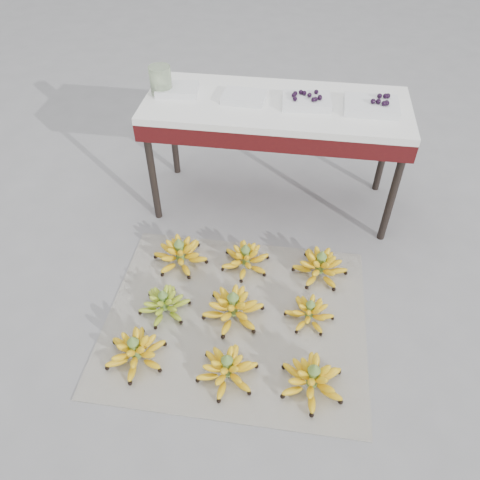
# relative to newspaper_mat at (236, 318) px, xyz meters

# --- Properties ---
(ground) EXTENTS (60.00, 60.00, 0.00)m
(ground) POSITION_rel_newspaper_mat_xyz_m (0.02, 0.06, -0.00)
(ground) COLOR slate
(ground) RESTS_ON ground
(newspaper_mat) EXTENTS (1.25, 1.05, 0.01)m
(newspaper_mat) POSITION_rel_newspaper_mat_xyz_m (0.00, 0.00, 0.00)
(newspaper_mat) COLOR silver
(newspaper_mat) RESTS_ON ground
(bunch_front_left) EXTENTS (0.35, 0.35, 0.17)m
(bunch_front_left) POSITION_rel_newspaper_mat_xyz_m (-0.41, -0.29, 0.06)
(bunch_front_left) COLOR #EAC004
(bunch_front_left) RESTS_ON newspaper_mat
(bunch_front_center) EXTENTS (0.30, 0.30, 0.16)m
(bunch_front_center) POSITION_rel_newspaper_mat_xyz_m (0.01, -0.32, 0.06)
(bunch_front_center) COLOR #EAC004
(bunch_front_center) RESTS_ON newspaper_mat
(bunch_front_right) EXTENTS (0.36, 0.36, 0.17)m
(bunch_front_right) POSITION_rel_newspaper_mat_xyz_m (0.38, -0.32, 0.06)
(bunch_front_right) COLOR #EAC004
(bunch_front_right) RESTS_ON newspaper_mat
(bunch_mid_left) EXTENTS (0.27, 0.27, 0.15)m
(bunch_mid_left) POSITION_rel_newspaper_mat_xyz_m (-0.35, -0.01, 0.05)
(bunch_mid_left) COLOR olive
(bunch_mid_left) RESTS_ON newspaper_mat
(bunch_mid_center) EXTENTS (0.33, 0.33, 0.18)m
(bunch_mid_center) POSITION_rel_newspaper_mat_xyz_m (-0.01, 0.01, 0.06)
(bunch_mid_center) COLOR #EAC004
(bunch_mid_center) RESTS_ON newspaper_mat
(bunch_mid_right) EXTENTS (0.25, 0.25, 0.14)m
(bunch_mid_right) POSITION_rel_newspaper_mat_xyz_m (0.35, 0.05, 0.05)
(bunch_mid_right) COLOR #EAC004
(bunch_mid_right) RESTS_ON newspaper_mat
(bunch_back_left) EXTENTS (0.38, 0.38, 0.18)m
(bunch_back_left) POSITION_rel_newspaper_mat_xyz_m (-0.35, 0.33, 0.06)
(bunch_back_left) COLOR #EAC004
(bunch_back_left) RESTS_ON newspaper_mat
(bunch_back_center) EXTENTS (0.34, 0.34, 0.16)m
(bunch_back_center) POSITION_rel_newspaper_mat_xyz_m (-0.00, 0.35, 0.06)
(bunch_back_center) COLOR #EAC004
(bunch_back_center) RESTS_ON newspaper_mat
(bunch_back_right) EXTENTS (0.35, 0.35, 0.17)m
(bunch_back_right) POSITION_rel_newspaper_mat_xyz_m (0.40, 0.35, 0.06)
(bunch_back_right) COLOR #EAC004
(bunch_back_right) RESTS_ON newspaper_mat
(vendor_table) EXTENTS (1.41, 0.57, 0.68)m
(vendor_table) POSITION_rel_newspaper_mat_xyz_m (0.08, 0.93, 0.60)
(vendor_table) COLOR black
(vendor_table) RESTS_ON ground
(tray_far_left) EXTENTS (0.24, 0.18, 0.04)m
(tray_far_left) POSITION_rel_newspaper_mat_xyz_m (-0.46, 0.95, 0.69)
(tray_far_left) COLOR silver
(tray_far_left) RESTS_ON vendor_table
(tray_left) EXTENTS (0.23, 0.17, 0.04)m
(tray_left) POSITION_rel_newspaper_mat_xyz_m (-0.09, 0.92, 0.69)
(tray_left) COLOR silver
(tray_left) RESTS_ON vendor_table
(tray_right) EXTENTS (0.26, 0.20, 0.06)m
(tray_right) POSITION_rel_newspaper_mat_xyz_m (0.24, 0.92, 0.70)
(tray_right) COLOR silver
(tray_right) RESTS_ON vendor_table
(tray_far_right) EXTENTS (0.28, 0.20, 0.07)m
(tray_far_right) POSITION_rel_newspaper_mat_xyz_m (0.57, 0.91, 0.70)
(tray_far_right) COLOR silver
(tray_far_right) RESTS_ON vendor_table
(glass_jar) EXTENTS (0.14, 0.14, 0.15)m
(glass_jar) POSITION_rel_newspaper_mat_xyz_m (-0.55, 0.94, 0.75)
(glass_jar) COLOR #B8CEA4
(glass_jar) RESTS_ON vendor_table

